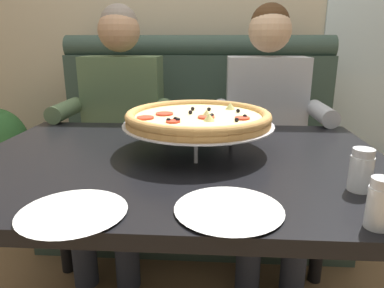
{
  "coord_description": "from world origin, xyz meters",
  "views": [
    {
      "loc": [
        0.11,
        -1.06,
        1.1
      ],
      "look_at": [
        0.04,
        0.05,
        0.77
      ],
      "focal_mm": 32.95,
      "sensor_mm": 36.0,
      "label": 1
    }
  ],
  "objects_px": {
    "diner_right": "(267,121)",
    "plate_near_left": "(229,207)",
    "diner_left": "(119,119)",
    "dining_table": "(179,181)",
    "patio_chair": "(349,103)",
    "potted_plant": "(2,158)",
    "booth_bench": "(195,161)",
    "plate_near_right": "(73,210)",
    "shaker_pepper_flakes": "(361,173)",
    "shaker_parmesan": "(379,207)",
    "pizza": "(198,118)"
  },
  "relations": [
    {
      "from": "shaker_parmesan",
      "to": "dining_table",
      "type": "bearing_deg",
      "value": 137.05
    },
    {
      "from": "plate_near_right",
      "to": "plate_near_left",
      "type": "bearing_deg",
      "value": 6.08
    },
    {
      "from": "booth_bench",
      "to": "plate_near_right",
      "type": "relative_size",
      "value": 7.06
    },
    {
      "from": "shaker_parmesan",
      "to": "shaker_pepper_flakes",
      "type": "bearing_deg",
      "value": 79.12
    },
    {
      "from": "diner_left",
      "to": "diner_right",
      "type": "distance_m",
      "value": 0.75
    },
    {
      "from": "shaker_parmesan",
      "to": "plate_near_right",
      "type": "distance_m",
      "value": 0.63
    },
    {
      "from": "diner_right",
      "to": "shaker_parmesan",
      "type": "relative_size",
      "value": 12.01
    },
    {
      "from": "booth_bench",
      "to": "plate_near_left",
      "type": "distance_m",
      "value": 1.35
    },
    {
      "from": "patio_chair",
      "to": "plate_near_left",
      "type": "bearing_deg",
      "value": -114.72
    },
    {
      "from": "pizza",
      "to": "shaker_pepper_flakes",
      "type": "height_order",
      "value": "pizza"
    },
    {
      "from": "diner_left",
      "to": "booth_bench",
      "type": "bearing_deg",
      "value": 35.45
    },
    {
      "from": "shaker_pepper_flakes",
      "to": "plate_near_right",
      "type": "height_order",
      "value": "shaker_pepper_flakes"
    },
    {
      "from": "booth_bench",
      "to": "pizza",
      "type": "xyz_separation_m",
      "value": [
        0.06,
        -0.85,
        0.45
      ]
    },
    {
      "from": "diner_right",
      "to": "potted_plant",
      "type": "height_order",
      "value": "diner_right"
    },
    {
      "from": "dining_table",
      "to": "patio_chair",
      "type": "relative_size",
      "value": 1.56
    },
    {
      "from": "booth_bench",
      "to": "shaker_pepper_flakes",
      "type": "bearing_deg",
      "value": -67.71
    },
    {
      "from": "booth_bench",
      "to": "diner_right",
      "type": "distance_m",
      "value": 0.55
    },
    {
      "from": "dining_table",
      "to": "shaker_pepper_flakes",
      "type": "bearing_deg",
      "value": -25.23
    },
    {
      "from": "dining_table",
      "to": "shaker_pepper_flakes",
      "type": "relative_size",
      "value": 12.33
    },
    {
      "from": "dining_table",
      "to": "booth_bench",
      "type": "bearing_deg",
      "value": 90.0
    },
    {
      "from": "booth_bench",
      "to": "plate_near_left",
      "type": "relative_size",
      "value": 6.87
    },
    {
      "from": "shaker_parmesan",
      "to": "plate_near_right",
      "type": "relative_size",
      "value": 0.45
    },
    {
      "from": "diner_left",
      "to": "shaker_parmesan",
      "type": "relative_size",
      "value": 12.01
    },
    {
      "from": "booth_bench",
      "to": "diner_left",
      "type": "relative_size",
      "value": 1.3
    },
    {
      "from": "shaker_pepper_flakes",
      "to": "plate_near_right",
      "type": "xyz_separation_m",
      "value": [
        -0.67,
        -0.17,
        -0.04
      ]
    },
    {
      "from": "plate_near_left",
      "to": "plate_near_right",
      "type": "bearing_deg",
      "value": -173.92
    },
    {
      "from": "patio_chair",
      "to": "dining_table",
      "type": "bearing_deg",
      "value": -120.73
    },
    {
      "from": "booth_bench",
      "to": "plate_near_left",
      "type": "bearing_deg",
      "value": -83.52
    },
    {
      "from": "plate_near_right",
      "to": "potted_plant",
      "type": "xyz_separation_m",
      "value": [
        -1.03,
        1.35,
        -0.36
      ]
    },
    {
      "from": "shaker_pepper_flakes",
      "to": "booth_bench",
      "type": "bearing_deg",
      "value": 112.29
    },
    {
      "from": "booth_bench",
      "to": "shaker_parmesan",
      "type": "relative_size",
      "value": 15.67
    },
    {
      "from": "diner_right",
      "to": "potted_plant",
      "type": "xyz_separation_m",
      "value": [
        -1.6,
        0.29,
        -0.32
      ]
    },
    {
      "from": "plate_near_left",
      "to": "shaker_parmesan",
      "type": "bearing_deg",
      "value": -9.95
    },
    {
      "from": "shaker_parmesan",
      "to": "plate_near_right",
      "type": "xyz_separation_m",
      "value": [
        -0.63,
        0.02,
        -0.03
      ]
    },
    {
      "from": "pizza",
      "to": "plate_near_right",
      "type": "bearing_deg",
      "value": -117.32
    },
    {
      "from": "patio_chair",
      "to": "potted_plant",
      "type": "height_order",
      "value": "patio_chair"
    },
    {
      "from": "booth_bench",
      "to": "plate_near_right",
      "type": "distance_m",
      "value": 1.39
    },
    {
      "from": "potted_plant",
      "to": "diner_right",
      "type": "bearing_deg",
      "value": -10.21
    },
    {
      "from": "diner_left",
      "to": "potted_plant",
      "type": "bearing_deg",
      "value": 161.27
    },
    {
      "from": "dining_table",
      "to": "diner_left",
      "type": "relative_size",
      "value": 1.05
    },
    {
      "from": "plate_near_left",
      "to": "plate_near_right",
      "type": "relative_size",
      "value": 1.03
    },
    {
      "from": "plate_near_left",
      "to": "potted_plant",
      "type": "distance_m",
      "value": 1.93
    },
    {
      "from": "diner_left",
      "to": "shaker_parmesan",
      "type": "bearing_deg",
      "value": -53.0
    },
    {
      "from": "diner_left",
      "to": "plate_near_right",
      "type": "bearing_deg",
      "value": -80.23
    },
    {
      "from": "potted_plant",
      "to": "diner_left",
      "type": "bearing_deg",
      "value": -18.73
    },
    {
      "from": "plate_near_right",
      "to": "shaker_parmesan",
      "type": "bearing_deg",
      "value": -1.41
    },
    {
      "from": "diner_right",
      "to": "plate_near_left",
      "type": "bearing_deg",
      "value": -102.43
    },
    {
      "from": "diner_right",
      "to": "plate_near_left",
      "type": "height_order",
      "value": "diner_right"
    },
    {
      "from": "shaker_parmesan",
      "to": "patio_chair",
      "type": "height_order",
      "value": "patio_chair"
    },
    {
      "from": "dining_table",
      "to": "patio_chair",
      "type": "bearing_deg",
      "value": 59.27
    }
  ]
}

